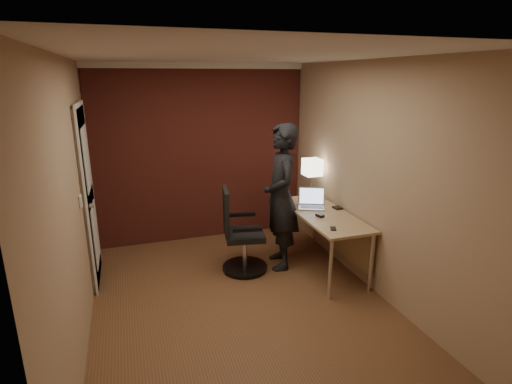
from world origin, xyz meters
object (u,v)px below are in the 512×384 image
Objects in this scene: mouse at (320,215)px; wallet at (337,208)px; person at (281,197)px; desk_lamp at (312,168)px; laptop at (311,202)px; phone at (333,229)px; office_chair at (239,236)px; desk at (328,222)px.

wallet is at bearing 16.37° from mouse.
mouse is 0.06× the size of person.
laptop is at bearing -115.81° from desk_lamp.
desk_lamp is 0.68m from wallet.
phone is (-0.29, -1.14, -0.41)m from desk_lamp.
office_chair is 0.70m from person.
desk is 0.25m from mouse.
mouse is 1.00m from office_chair.
person is (0.53, -0.01, 0.45)m from office_chair.
office_chair is at bearing 166.50° from desk.
wallet is 1.28m from office_chair.
desk is 0.83× the size of person.
laptop is 3.70× the size of wallet.
wallet is at bearing -7.63° from office_chair.
desk is at bearing 19.66° from mouse.
office_chair is (-0.96, -0.01, -0.34)m from laptop.
desk is 0.24m from wallet.
mouse reaches higher than phone.
office_chair is at bearing -81.37° from person.
laptop is 4.07× the size of mouse.
person is (-0.52, 0.24, 0.30)m from desk.
person is at bearing -176.57° from laptop.
laptop is 0.39m from mouse.
desk is 1.10m from office_chair.
phone is (-0.21, -0.51, 0.13)m from desk.
desk_lamp is at bearing 18.15° from office_chair.
desk_lamp reaches higher than office_chair.
phone is at bearing -42.25° from office_chair.
laptop is at bearing 0.85° from office_chair.
desk is 2.80× the size of desk_lamp.
wallet reaches higher than desk.
desk_lamp is 1.31× the size of laptop.
mouse is (-0.17, -0.11, 0.14)m from desk.
phone is at bearing -123.03° from wallet.
person reaches higher than desk.
desk_lamp is at bearing 100.39° from phone.
mouse is (-0.07, -0.38, -0.05)m from laptop.
person is at bearing 155.12° from desk.
desk_lamp reaches higher than desk.
phone reaches higher than desk.
mouse is 0.40m from phone.
person is at bearing 121.07° from mouse.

